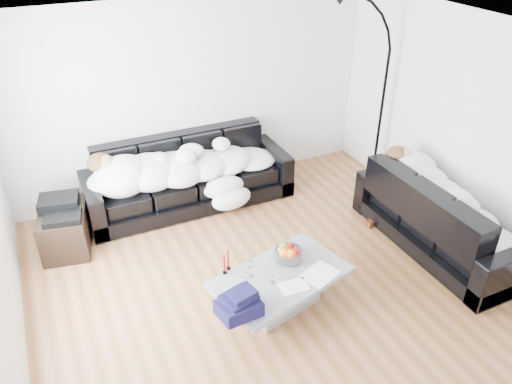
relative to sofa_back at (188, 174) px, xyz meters
name	(u,v)px	position (x,y,z in m)	size (l,w,h in m)	color
ground	(267,274)	(0.29, -1.79, -0.44)	(5.00, 5.00, 0.00)	brown
wall_back	(194,98)	(0.29, 0.46, 0.86)	(5.00, 0.02, 2.60)	silver
wall_right	(462,128)	(2.79, -1.79, 0.86)	(0.02, 4.50, 2.60)	silver
ceiling	(271,36)	(0.29, -1.79, 2.16)	(5.00, 5.00, 0.00)	white
sofa_back	(188,174)	(0.00, 0.00, 0.00)	(2.71, 0.94, 0.89)	black
sofa_right	(443,214)	(2.37, -2.17, 0.00)	(2.17, 0.93, 0.88)	black
sleeper_back	(189,162)	(0.00, -0.05, 0.21)	(2.29, 0.79, 0.46)	white
sleeper_right	(446,199)	(2.37, -2.17, 0.20)	(1.86, 0.78, 0.45)	white
teal_cushion	(404,169)	(2.31, -1.50, 0.28)	(0.36, 0.30, 0.20)	#0D5B4B
coffee_table	(280,290)	(0.20, -2.28, -0.25)	(1.33, 0.78, 0.39)	#939699
fruit_bowl	(289,252)	(0.39, -2.08, 0.04)	(0.29, 0.29, 0.18)	white
wine_glass_a	(249,268)	(-0.09, -2.15, 0.04)	(0.08, 0.08, 0.19)	white
wine_glass_b	(246,279)	(-0.17, -2.27, 0.02)	(0.07, 0.07, 0.16)	white
wine_glass_c	(273,276)	(0.08, -2.34, 0.02)	(0.06, 0.06, 0.15)	white
candle_left	(224,265)	(-0.29, -2.01, 0.05)	(0.04, 0.04, 0.22)	maroon
candle_right	(228,260)	(-0.23, -1.96, 0.06)	(0.04, 0.04, 0.24)	maroon
newspaper_a	(320,274)	(0.56, -2.43, -0.05)	(0.35, 0.27, 0.01)	silver
newspaper_b	(294,286)	(0.23, -2.48, -0.05)	(0.27, 0.20, 0.01)	silver
navy_jacket	(241,299)	(-0.37, -2.59, 0.13)	(0.40, 0.33, 0.20)	black
shoes	(375,217)	(2.02, -1.43, -0.40)	(0.40, 0.29, 0.09)	#472311
av_cabinet	(65,229)	(-1.64, -0.35, -0.19)	(0.51, 0.74, 0.51)	black
stereo	(60,206)	(-1.64, -0.35, 0.13)	(0.44, 0.34, 0.13)	black
floor_lamp	(382,105)	(2.59, -0.59, 0.75)	(0.86, 0.35, 2.38)	black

